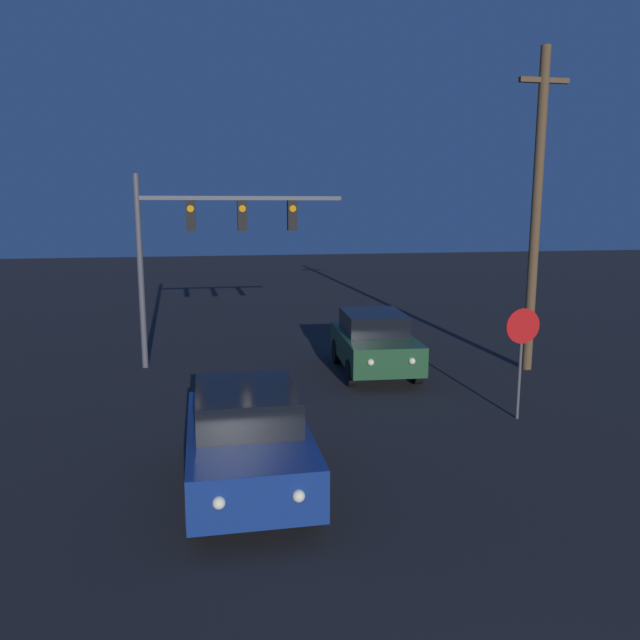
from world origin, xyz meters
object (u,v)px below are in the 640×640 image
at_px(stop_sign, 522,341).
at_px(traffic_signal_mast, 204,234).
at_px(utility_pole, 536,209).
at_px(car_near, 247,438).
at_px(car_far, 374,342).

bearing_deg(stop_sign, traffic_signal_mast, 137.29).
distance_m(stop_sign, utility_pole, 5.56).
distance_m(traffic_signal_mast, utility_pole, 9.66).
distance_m(car_near, stop_sign, 6.84).
relative_size(car_far, utility_pole, 0.48).
xyz_separation_m(car_far, traffic_signal_mast, (-4.76, 1.81, 3.06)).
relative_size(car_near, traffic_signal_mast, 0.70).
bearing_deg(stop_sign, car_near, -158.66).
relative_size(traffic_signal_mast, utility_pole, 0.67).
xyz_separation_m(traffic_signal_mast, stop_sign, (6.90, -6.37, -2.16)).
bearing_deg(car_far, stop_sign, 118.74).
bearing_deg(traffic_signal_mast, car_far, -20.86).
height_order(car_far, stop_sign, stop_sign).
xyz_separation_m(car_near, utility_pole, (8.78, 6.53, 3.79)).
bearing_deg(stop_sign, car_far, 115.10).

